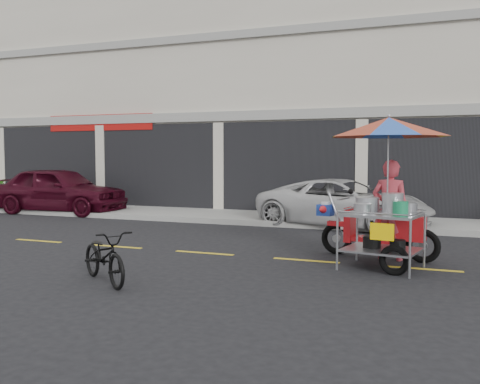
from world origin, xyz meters
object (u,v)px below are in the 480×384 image
(maroon_sedan, at_px, (59,190))
(white_pickup, at_px, (344,203))
(near_bicycle, at_px, (104,256))
(food_vendor_rig, at_px, (387,171))

(maroon_sedan, distance_m, white_pickup, 9.18)
(near_bicycle, xyz_separation_m, food_vendor_rig, (3.72, 2.82, 1.21))
(white_pickup, distance_m, food_vendor_rig, 4.91)
(maroon_sedan, height_order, food_vendor_rig, food_vendor_rig)
(food_vendor_rig, bearing_deg, near_bicycle, -132.31)
(white_pickup, height_order, food_vendor_rig, food_vendor_rig)
(near_bicycle, bearing_deg, food_vendor_rig, -18.50)
(white_pickup, bearing_deg, food_vendor_rig, -149.86)
(maroon_sedan, xyz_separation_m, white_pickup, (9.18, 0.00, -0.13))
(maroon_sedan, height_order, white_pickup, maroon_sedan)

